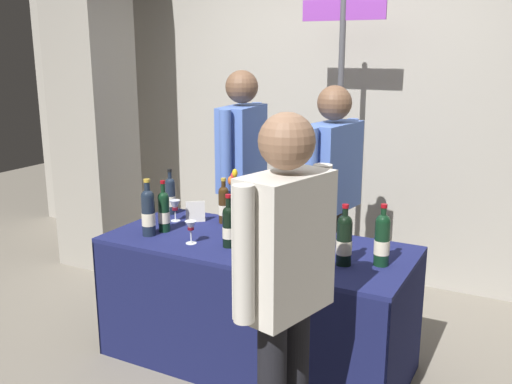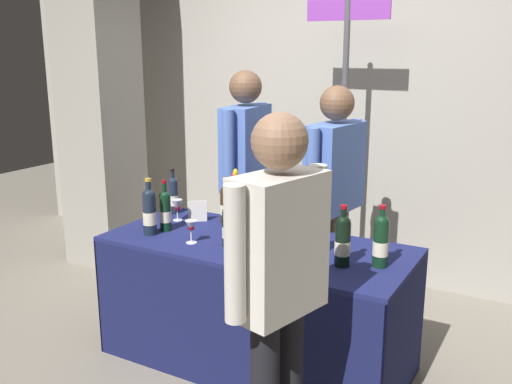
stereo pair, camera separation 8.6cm
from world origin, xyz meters
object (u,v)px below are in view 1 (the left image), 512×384
(wine_glass_near_vendor, at_px, (191,227))
(vendor_presenter, at_px, (332,184))
(tasting_table, at_px, (256,279))
(wine_glass_mid, at_px, (175,206))
(flower_vase, at_px, (233,213))
(concrete_pillar, at_px, (91,84))
(featured_wine_bottle, at_px, (170,195))
(display_bottle_0, at_px, (229,225))
(taster_foreground_right, at_px, (285,275))
(booth_signpost, at_px, (340,118))

(wine_glass_near_vendor, relative_size, vendor_presenter, 0.08)
(tasting_table, relative_size, wine_glass_near_vendor, 13.32)
(wine_glass_mid, xyz_separation_m, flower_vase, (0.46, -0.05, 0.03))
(concrete_pillar, xyz_separation_m, featured_wine_bottle, (1.24, -0.63, -0.68))
(concrete_pillar, height_order, featured_wine_bottle, concrete_pillar)
(flower_vase, bearing_deg, featured_wine_bottle, 163.60)
(display_bottle_0, bearing_deg, taster_foreground_right, -45.73)
(display_bottle_0, xyz_separation_m, flower_vase, (-0.10, 0.22, 0.00))
(wine_glass_mid, height_order, vendor_presenter, vendor_presenter)
(flower_vase, bearing_deg, wine_glass_mid, 173.82)
(display_bottle_0, height_order, wine_glass_near_vendor, display_bottle_0)
(wine_glass_near_vendor, height_order, vendor_presenter, vendor_presenter)
(wine_glass_mid, distance_m, flower_vase, 0.47)
(concrete_pillar, xyz_separation_m, taster_foreground_right, (2.58, -1.70, -0.60))
(wine_glass_near_vendor, xyz_separation_m, taster_foreground_right, (0.88, -0.62, 0.11))
(display_bottle_0, distance_m, booth_signpost, 1.41)
(wine_glass_near_vendor, distance_m, vendor_presenter, 1.03)
(tasting_table, relative_size, featured_wine_bottle, 5.79)
(concrete_pillar, xyz_separation_m, tasting_table, (2.02, -0.88, -1.03))
(concrete_pillar, relative_size, wine_glass_near_vendor, 23.29)
(vendor_presenter, bearing_deg, wine_glass_mid, -49.12)
(concrete_pillar, distance_m, taster_foreground_right, 3.15)
(vendor_presenter, relative_size, booth_signpost, 0.73)
(display_bottle_0, distance_m, flower_vase, 0.24)
(tasting_table, distance_m, featured_wine_bottle, 0.90)
(concrete_pillar, bearing_deg, wine_glass_mid, -28.86)
(booth_signpost, bearing_deg, display_bottle_0, -97.11)
(concrete_pillar, xyz_separation_m, booth_signpost, (2.08, 0.30, -0.21))
(taster_foreground_right, distance_m, booth_signpost, 2.09)
(taster_foreground_right, bearing_deg, wine_glass_near_vendor, 68.42)
(vendor_presenter, distance_m, taster_foreground_right, 1.55)
(featured_wine_bottle, xyz_separation_m, display_bottle_0, (0.68, -0.39, -0.00))
(vendor_presenter, bearing_deg, booth_signpost, -156.98)
(tasting_table, bearing_deg, wine_glass_near_vendor, -149.56)
(display_bottle_0, bearing_deg, vendor_presenter, 70.21)
(wine_glass_near_vendor, relative_size, wine_glass_mid, 0.96)
(wine_glass_near_vendor, xyz_separation_m, flower_vase, (0.12, 0.27, 0.03))
(concrete_pillar, bearing_deg, flower_vase, -23.69)
(concrete_pillar, xyz_separation_m, flower_vase, (1.82, -0.80, -0.68))
(tasting_table, height_order, display_bottle_0, display_bottle_0)
(wine_glass_near_vendor, bearing_deg, flower_vase, 65.64)
(tasting_table, xyz_separation_m, booth_signpost, (0.06, 1.18, 0.82))
(concrete_pillar, bearing_deg, tasting_table, -23.58)
(wine_glass_near_vendor, bearing_deg, taster_foreground_right, -35.34)
(tasting_table, xyz_separation_m, taster_foreground_right, (0.56, -0.81, 0.43))
(tasting_table, distance_m, flower_vase, 0.41)
(vendor_presenter, bearing_deg, display_bottle_0, -12.23)
(featured_wine_bottle, bearing_deg, concrete_pillar, 153.10)
(wine_glass_mid, bearing_deg, vendor_presenter, 33.32)
(wine_glass_near_vendor, bearing_deg, tasting_table, 30.44)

